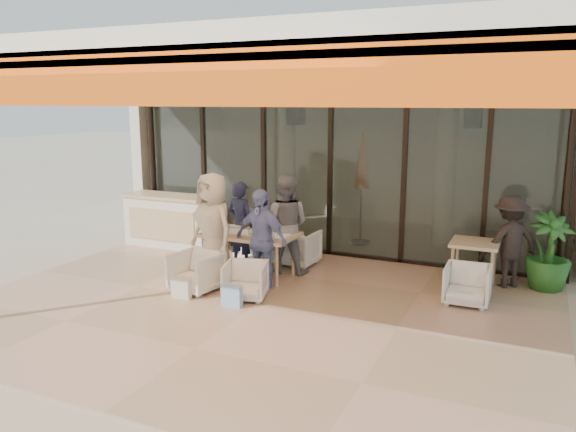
% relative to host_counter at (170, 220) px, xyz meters
% --- Properties ---
extents(ground, '(70.00, 70.00, 0.00)m').
position_rel_host_counter_xyz_m(ground, '(3.06, -2.30, -0.53)').
color(ground, '#C6B293').
rests_on(ground, ground).
extents(terrace_floor, '(8.00, 6.00, 0.01)m').
position_rel_host_counter_xyz_m(terrace_floor, '(3.06, -2.30, -0.53)').
color(terrace_floor, tan).
rests_on(terrace_floor, ground).
extents(terrace_structure, '(8.00, 6.00, 3.40)m').
position_rel_host_counter_xyz_m(terrace_structure, '(3.06, -2.56, 2.72)').
color(terrace_structure, silver).
rests_on(terrace_structure, ground).
extents(glass_storefront, '(8.08, 0.10, 3.20)m').
position_rel_host_counter_xyz_m(glass_storefront, '(3.06, 0.70, 1.07)').
color(glass_storefront, '#9EADA3').
rests_on(glass_storefront, ground).
extents(interior_block, '(9.05, 3.62, 3.52)m').
position_rel_host_counter_xyz_m(interior_block, '(3.07, 3.02, 1.70)').
color(interior_block, silver).
rests_on(interior_block, ground).
extents(host_counter, '(1.85, 0.65, 1.04)m').
position_rel_host_counter_xyz_m(host_counter, '(0.00, 0.00, 0.00)').
color(host_counter, silver).
rests_on(host_counter, ground).
extents(dining_table, '(1.50, 0.90, 0.93)m').
position_rel_host_counter_xyz_m(dining_table, '(2.35, -1.09, 0.16)').
color(dining_table, '#D8BE83').
rests_on(dining_table, ground).
extents(chair_far_left, '(0.66, 0.63, 0.58)m').
position_rel_host_counter_xyz_m(chair_far_left, '(1.94, -0.14, -0.24)').
color(chair_far_left, white).
rests_on(chair_far_left, ground).
extents(chair_far_right, '(0.71, 0.67, 0.69)m').
position_rel_host_counter_xyz_m(chair_far_right, '(2.78, -0.14, -0.19)').
color(chair_far_right, white).
rests_on(chair_far_right, ground).
extents(chair_near_left, '(0.76, 0.72, 0.67)m').
position_rel_host_counter_xyz_m(chair_near_left, '(1.94, -2.04, -0.19)').
color(chair_near_left, white).
rests_on(chair_near_left, ground).
extents(chair_near_right, '(0.72, 0.70, 0.61)m').
position_rel_host_counter_xyz_m(chair_near_right, '(2.78, -2.04, -0.23)').
color(chair_near_right, white).
rests_on(chair_near_right, ground).
extents(diner_navy, '(0.61, 0.46, 1.51)m').
position_rel_host_counter_xyz_m(diner_navy, '(1.94, -0.64, 0.22)').
color(diner_navy, '#171D33').
rests_on(diner_navy, ground).
extents(diner_grey, '(0.90, 0.75, 1.67)m').
position_rel_host_counter_xyz_m(diner_grey, '(2.78, -0.64, 0.30)').
color(diner_grey, slate).
rests_on(diner_grey, ground).
extents(diner_cream, '(1.00, 0.83, 1.75)m').
position_rel_host_counter_xyz_m(diner_cream, '(1.94, -1.54, 0.35)').
color(diner_cream, beige).
rests_on(diner_cream, ground).
extents(diner_periwinkle, '(0.97, 0.54, 1.56)m').
position_rel_host_counter_xyz_m(diner_periwinkle, '(2.78, -1.54, 0.25)').
color(diner_periwinkle, '#6D7AB7').
rests_on(diner_periwinkle, ground).
extents(tote_bag_cream, '(0.30, 0.10, 0.34)m').
position_rel_host_counter_xyz_m(tote_bag_cream, '(1.94, -2.44, -0.36)').
color(tote_bag_cream, silver).
rests_on(tote_bag_cream, ground).
extents(tote_bag_blue, '(0.30, 0.10, 0.34)m').
position_rel_host_counter_xyz_m(tote_bag_blue, '(2.78, -2.44, -0.36)').
color(tote_bag_blue, '#99BFD8').
rests_on(tote_bag_blue, ground).
extents(side_table, '(0.70, 0.70, 0.74)m').
position_rel_host_counter_xyz_m(side_table, '(5.74, -0.19, 0.11)').
color(side_table, '#D8BE83').
rests_on(side_table, ground).
extents(side_chair, '(0.63, 0.59, 0.63)m').
position_rel_host_counter_xyz_m(side_chair, '(5.74, -0.94, -0.22)').
color(side_chair, white).
rests_on(side_chair, ground).
extents(standing_woman, '(1.08, 0.99, 1.45)m').
position_rel_host_counter_xyz_m(standing_woman, '(6.21, 0.09, 0.19)').
color(standing_woman, black).
rests_on(standing_woman, ground).
extents(potted_palm, '(0.94, 0.94, 1.20)m').
position_rel_host_counter_xyz_m(potted_palm, '(6.76, 0.19, 0.07)').
color(potted_palm, '#1E5919').
rests_on(potted_palm, ground).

